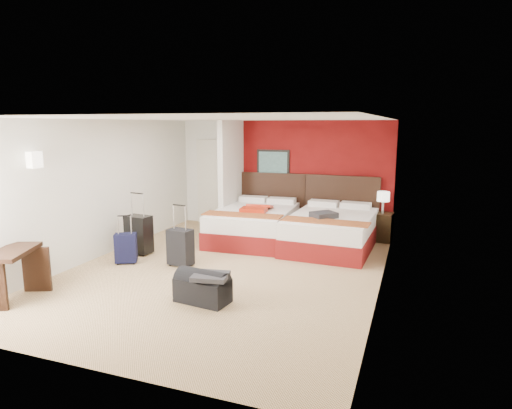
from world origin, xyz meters
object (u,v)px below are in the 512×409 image
at_px(red_suitcase_open, 257,208).
at_px(duffel_bag, 203,289).
at_px(nightstand, 382,227).
at_px(suitcase_black, 139,236).
at_px(suitcase_navy, 126,249).
at_px(suitcase_charcoal, 180,249).
at_px(bed_left, 254,225).
at_px(bed_right, 331,232).
at_px(table_lamp, 383,202).
at_px(desk, 15,275).

bearing_deg(red_suitcase_open, duffel_bag, -88.98).
distance_m(red_suitcase_open, nightstand, 2.65).
bearing_deg(suitcase_black, suitcase_navy, -72.06).
xyz_separation_m(suitcase_charcoal, duffel_bag, (1.07, -1.28, -0.12)).
xyz_separation_m(nightstand, suitcase_black, (-4.22, -2.55, 0.06)).
xyz_separation_m(bed_left, bed_right, (1.65, -0.06, 0.00)).
distance_m(nightstand, suitcase_charcoal, 4.27).
xyz_separation_m(bed_right, suitcase_navy, (-3.20, -2.21, -0.08)).
relative_size(table_lamp, suitcase_navy, 0.90).
xyz_separation_m(bed_right, table_lamp, (0.89, 0.91, 0.48)).
bearing_deg(red_suitcase_open, table_lamp, 15.65).
height_order(bed_right, duffel_bag, bed_right).
bearing_deg(bed_left, duffel_bag, -84.94).
height_order(bed_left, table_lamp, table_lamp).
bearing_deg(duffel_bag, suitcase_black, 150.06).
xyz_separation_m(bed_left, desk, (-1.97, -4.18, 0.03)).
xyz_separation_m(bed_left, table_lamp, (2.54, 0.85, 0.49)).
xyz_separation_m(red_suitcase_open, suitcase_charcoal, (-0.69, -1.96, -0.40)).
bearing_deg(suitcase_navy, red_suitcase_open, 25.19).
bearing_deg(desk, bed_left, 42.89).
xyz_separation_m(red_suitcase_open, table_lamp, (2.44, 0.95, 0.11)).
xyz_separation_m(bed_right, desk, (-3.61, -4.12, 0.03)).
xyz_separation_m(red_suitcase_open, suitcase_navy, (-1.66, -2.17, -0.45)).
relative_size(suitcase_charcoal, suitcase_navy, 1.22).
relative_size(nightstand, suitcase_charcoal, 0.96).
bearing_deg(table_lamp, suitcase_charcoal, -136.98).
bearing_deg(suitcase_charcoal, nightstand, 51.99).
height_order(bed_right, suitcase_black, suitcase_black).
bearing_deg(desk, nightstand, 26.27).
relative_size(table_lamp, desk, 0.52).
xyz_separation_m(table_lamp, suitcase_black, (-4.22, -2.55, -0.47)).
relative_size(nightstand, desk, 0.68).
bearing_deg(red_suitcase_open, suitcase_charcoal, -115.02).
distance_m(bed_right, suitcase_charcoal, 3.00).
bearing_deg(suitcase_charcoal, desk, -114.12).
distance_m(nightstand, suitcase_navy, 5.15).
bearing_deg(suitcase_navy, suitcase_black, 74.82).
relative_size(bed_right, desk, 2.55).
xyz_separation_m(nightstand, desk, (-4.51, -5.04, 0.07)).
distance_m(nightstand, duffel_bag, 4.67).
bearing_deg(red_suitcase_open, nightstand, 15.65).
bearing_deg(bed_right, table_lamp, 47.83).
height_order(suitcase_black, desk, desk).
xyz_separation_m(bed_left, suitcase_navy, (-1.56, -2.27, -0.08)).
xyz_separation_m(table_lamp, suitcase_charcoal, (-3.12, -2.92, -0.51)).
bearing_deg(nightstand, bed_right, -129.80).
relative_size(bed_left, suitcase_navy, 4.34).
bearing_deg(suitcase_navy, desk, -129.52).
relative_size(nightstand, table_lamp, 1.30).
height_order(bed_right, suitcase_navy, bed_right).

